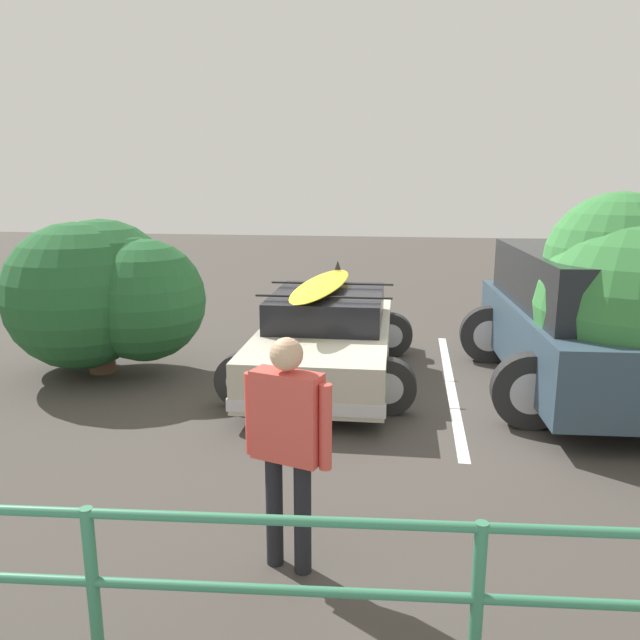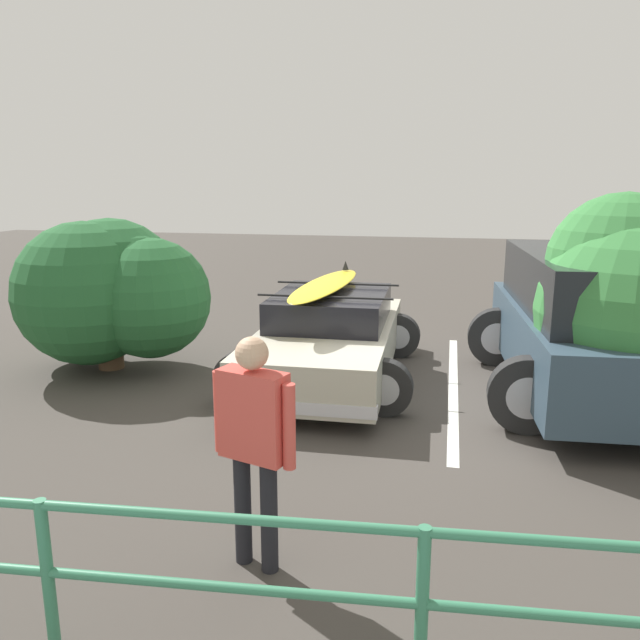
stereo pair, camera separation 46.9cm
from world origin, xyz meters
The scene contains 7 objects.
ground_plane centered at (0.00, 0.00, -0.01)m, with size 44.00×44.00×0.02m, color #423D38.
parking_stripe centered at (-1.02, -0.35, 0.00)m, with size 4.86×0.12×0.00m, color silver.
sedan_car centered at (0.66, -0.39, 0.58)m, with size 2.43×4.03×1.45m.
suv_car centered at (-2.69, -0.30, 0.94)m, with size 2.97×4.48×1.80m.
person_bystander centered at (0.34, 3.92, 1.00)m, with size 0.62×0.32×1.67m.
railing_fence centered at (1.22, 4.98, 0.66)m, with size 8.28×0.69×0.97m.
bush_near_left centered at (3.72, -0.08, 1.13)m, with size 2.69×2.24×2.15m.
Camera 2 is at (-0.90, 7.67, 2.67)m, focal length 35.00 mm.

